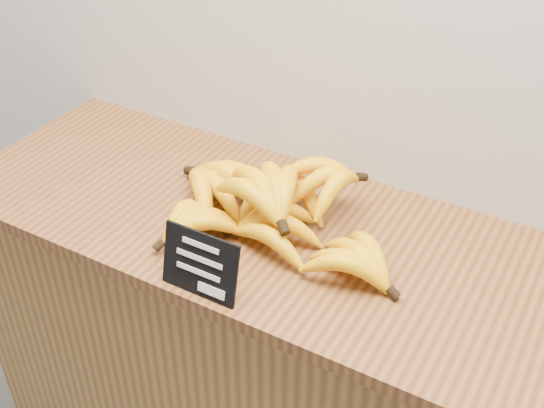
# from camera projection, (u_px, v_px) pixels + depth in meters

# --- Properties ---
(counter) EXTENTS (1.46, 0.50, 0.90)m
(counter) POSITION_uv_depth(u_px,v_px,m) (282.00, 383.00, 1.67)
(counter) COLOR olive
(counter) RESTS_ON ground
(counter_top) EXTENTS (1.47, 0.54, 0.03)m
(counter_top) POSITION_uv_depth(u_px,v_px,m) (284.00, 233.00, 1.40)
(counter_top) COLOR brown
(counter_top) RESTS_ON counter
(chalkboard_sign) EXTENTS (0.15, 0.04, 0.12)m
(chalkboard_sign) POSITION_uv_depth(u_px,v_px,m) (200.00, 264.00, 1.20)
(chalkboard_sign) COLOR black
(chalkboard_sign) RESTS_ON counter_top
(banana_pile) EXTENTS (0.55, 0.37, 0.13)m
(banana_pile) POSITION_uv_depth(u_px,v_px,m) (272.00, 205.00, 1.37)
(banana_pile) COLOR yellow
(banana_pile) RESTS_ON counter_top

